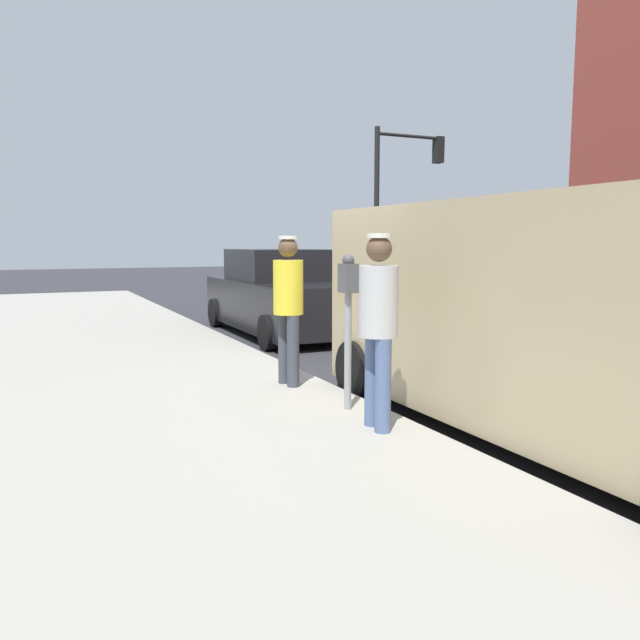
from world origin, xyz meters
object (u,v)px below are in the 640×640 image
Objects in this scene: parking_meter_near at (348,305)px; pedestrian_in_gray at (378,318)px; pedestrian_in_yellow at (288,300)px; parked_sedan_behind at (281,296)px; traffic_light_corner at (401,185)px; parked_van at (563,313)px.

pedestrian_in_gray is at bearing 84.34° from parking_meter_near.
parked_sedan_behind is at bearing -110.60° from pedestrian_in_yellow.
traffic_light_corner is at bearing -122.90° from pedestrian_in_gray.
parked_van is at bearing 63.70° from traffic_light_corner.
traffic_light_corner reaches higher than parked_sedan_behind.
parking_meter_near is 0.89× the size of pedestrian_in_gray.
parking_meter_near reaches higher than parked_sedan_behind.
parking_meter_near is at bearing -39.79° from parked_van.
pedestrian_in_gray reaches higher than pedestrian_in_yellow.
pedestrian_in_yellow is 1.94m from pedestrian_in_gray.
pedestrian_in_yellow is at bearing -88.58° from pedestrian_in_gray.
parking_meter_near is at bearing 74.41° from parked_sedan_behind.
pedestrian_in_gray reaches higher than parking_meter_near.
parked_van reaches higher than parked_sedan_behind.
traffic_light_corner is at bearing -138.58° from parked_sedan_behind.
traffic_light_corner reaches higher than pedestrian_in_gray.
parked_van is at bearing 160.57° from pedestrian_in_gray.
traffic_light_corner is (-7.85, -10.13, 2.39)m from pedestrian_in_yellow.
traffic_light_corner is (-7.74, -11.37, 2.34)m from parking_meter_near.
parking_meter_near is 0.70m from pedestrian_in_gray.
parking_meter_near is 0.29× the size of parked_van.
parked_van is 1.00× the size of traffic_light_corner.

